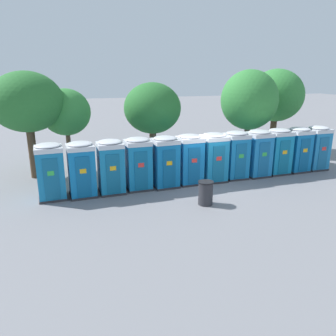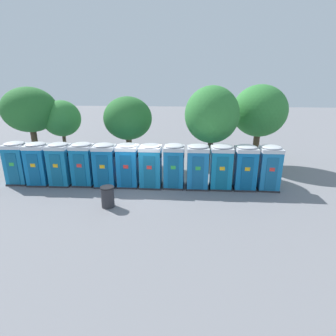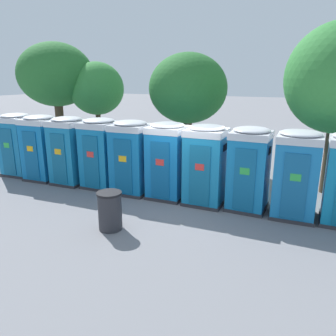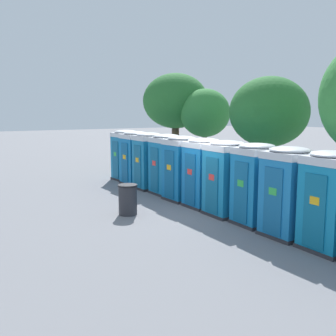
# 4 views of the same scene
# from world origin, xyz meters

# --- Properties ---
(ground_plane) EXTENTS (120.00, 120.00, 0.00)m
(ground_plane) POSITION_xyz_m (0.00, 0.00, 0.00)
(ground_plane) COLOR slate
(portapotty_0) EXTENTS (1.27, 1.27, 2.54)m
(portapotty_0) POSITION_xyz_m (-7.33, 0.08, 1.28)
(portapotty_0) COLOR #2D2D33
(portapotty_0) RESTS_ON ground
(portapotty_1) EXTENTS (1.27, 1.27, 2.54)m
(portapotty_1) POSITION_xyz_m (-6.00, 0.00, 1.28)
(portapotty_1) COLOR #2D2D33
(portapotty_1) RESTS_ON ground
(portapotty_2) EXTENTS (1.22, 1.24, 2.54)m
(portapotty_2) POSITION_xyz_m (-4.67, 0.05, 1.28)
(portapotty_2) COLOR #2D2D33
(portapotty_2) RESTS_ON ground
(portapotty_3) EXTENTS (1.23, 1.22, 2.54)m
(portapotty_3) POSITION_xyz_m (-3.34, 0.20, 1.28)
(portapotty_3) COLOR #2D2D33
(portapotty_3) RESTS_ON ground
(portapotty_4) EXTENTS (1.29, 1.27, 2.54)m
(portapotty_4) POSITION_xyz_m (-2.00, 0.13, 1.28)
(portapotty_4) COLOR #2D2D33
(portapotty_4) RESTS_ON ground
(portapotty_5) EXTENTS (1.23, 1.24, 2.54)m
(portapotty_5) POSITION_xyz_m (-0.67, 0.24, 1.28)
(portapotty_5) COLOR #2D2D33
(portapotty_5) RESTS_ON ground
(portapotty_6) EXTENTS (1.25, 1.22, 2.54)m
(portapotty_6) POSITION_xyz_m (0.66, 0.24, 1.28)
(portapotty_6) COLOR #2D2D33
(portapotty_6) RESTS_ON ground
(portapotty_7) EXTENTS (1.17, 1.21, 2.54)m
(portapotty_7) POSITION_xyz_m (1.99, 0.35, 1.28)
(portapotty_7) COLOR #2D2D33
(portapotty_7) RESTS_ON ground
(portapotty_8) EXTENTS (1.26, 1.24, 2.54)m
(portapotty_8) POSITION_xyz_m (3.32, 0.33, 1.28)
(portapotty_8) COLOR #2D2D33
(portapotty_8) RESTS_ON ground
(portapotty_9) EXTENTS (1.22, 1.21, 2.54)m
(portapotty_9) POSITION_xyz_m (4.65, 0.41, 1.28)
(portapotty_9) COLOR #2D2D33
(portapotty_9) RESTS_ON ground
(portapotty_10) EXTENTS (1.24, 1.24, 2.54)m
(portapotty_10) POSITION_xyz_m (5.98, 0.45, 1.28)
(portapotty_10) COLOR #2D2D33
(portapotty_10) RESTS_ON ground
(portapotty_11) EXTENTS (1.16, 1.21, 2.54)m
(portapotty_11) POSITION_xyz_m (7.31, 0.50, 1.28)
(portapotty_11) COLOR #2D2D33
(portapotty_11) RESTS_ON ground
(street_tree_0) EXTENTS (2.69, 2.69, 4.67)m
(street_tree_0) POSITION_xyz_m (-6.46, 4.35, 3.36)
(street_tree_0) COLOR brown
(street_tree_0) RESTS_ON ground
(street_tree_1) EXTENTS (3.77, 3.77, 5.74)m
(street_tree_1) POSITION_xyz_m (7.61, 5.27, 3.92)
(street_tree_1) COLOR #4C3826
(street_tree_1) RESTS_ON ground
(street_tree_2) EXTENTS (3.67, 3.67, 5.59)m
(street_tree_2) POSITION_xyz_m (-8.33, 3.62, 4.01)
(street_tree_2) COLOR #4C3826
(street_tree_2) RESTS_ON ground
(street_tree_3) EXTENTS (3.42, 3.42, 5.68)m
(street_tree_3) POSITION_xyz_m (4.17, 3.01, 3.87)
(street_tree_3) COLOR #4C3826
(street_tree_3) RESTS_ON ground
(street_tree_4) EXTENTS (3.37, 3.37, 4.95)m
(street_tree_4) POSITION_xyz_m (-1.55, 4.22, 3.43)
(street_tree_4) COLOR brown
(street_tree_4) RESTS_ON ground
(trash_can) EXTENTS (0.66, 0.66, 1.04)m
(trash_can) POSITION_xyz_m (-1.01, -2.62, 0.52)
(trash_can) COLOR #2D2D33
(trash_can) RESTS_ON ground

